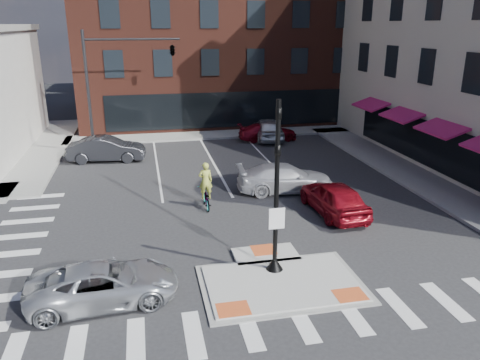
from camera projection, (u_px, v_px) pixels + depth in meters
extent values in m
plane|color=#28282B|center=(278.00, 278.00, 16.16)|extent=(120.00, 120.00, 0.00)
cube|color=gray|center=(282.00, 284.00, 15.68)|extent=(5.40, 3.60, 0.06)
cube|color=#A8A8A3|center=(282.00, 284.00, 15.67)|extent=(5.00, 3.20, 0.12)
cube|color=#A8A8A3|center=(266.00, 255.00, 17.62)|extent=(2.40, 1.40, 0.12)
cube|color=#D65525|center=(233.00, 309.00, 14.17)|extent=(1.00, 0.80, 0.01)
cube|color=#D65525|center=(350.00, 295.00, 14.91)|extent=(1.00, 0.80, 0.01)
cube|color=#D65525|center=(264.00, 250.00, 17.88)|extent=(0.90, 0.90, 0.01)
cube|color=gray|center=(45.00, 149.00, 32.52)|extent=(3.00, 20.00, 0.15)
cube|color=gray|center=(406.00, 171.00, 27.53)|extent=(3.00, 24.00, 0.15)
cube|color=gray|center=(236.00, 133.00, 37.13)|extent=(26.00, 3.00, 0.15)
cube|color=#4B2017|center=(214.00, 33.00, 44.05)|extent=(24.00, 18.00, 15.00)
cube|color=black|center=(233.00, 109.00, 37.51)|extent=(20.00, 0.12, 2.80)
cube|color=black|center=(428.00, 144.00, 27.25)|extent=(0.12, 16.00, 2.60)
cube|color=#C71A67|center=(420.00, 121.00, 26.69)|extent=(1.46, 3.00, 0.58)
cube|color=#C71A67|center=(371.00, 104.00, 32.25)|extent=(1.46, 3.00, 0.58)
cube|color=slate|center=(139.00, 50.00, 62.01)|extent=(10.00, 12.00, 10.00)
cube|color=brown|center=(232.00, 41.00, 66.11)|extent=(12.00, 12.00, 12.00)
cone|color=black|center=(275.00, 263.00, 16.42)|extent=(0.60, 0.60, 0.45)
cylinder|color=black|center=(277.00, 187.00, 15.51)|extent=(0.16, 0.16, 5.80)
cube|color=white|center=(277.00, 219.00, 15.75)|extent=(0.55, 0.04, 0.75)
imported|color=black|center=(278.00, 124.00, 14.84)|extent=(0.18, 0.22, 1.10)
imported|color=black|center=(277.00, 161.00, 15.22)|extent=(0.18, 0.22, 1.10)
cylinder|color=black|center=(88.00, 95.00, 30.10)|extent=(0.20, 0.20, 8.00)
cylinder|color=black|center=(132.00, 39.00, 29.62)|extent=(6.00, 0.14, 0.14)
imported|color=black|center=(172.00, 49.00, 30.30)|extent=(0.48, 2.24, 0.90)
imported|color=silver|center=(104.00, 284.00, 14.55)|extent=(4.79, 2.50, 1.29)
imported|color=maroon|center=(334.00, 198.00, 21.40)|extent=(2.08, 4.63, 1.54)
imported|color=silver|center=(285.00, 178.00, 24.27)|extent=(5.10, 2.32, 1.45)
imported|color=#292A2F|center=(107.00, 149.00, 29.65)|extent=(4.89, 2.11, 1.57)
imported|color=silver|center=(268.00, 129.00, 35.19)|extent=(2.45, 5.03, 1.66)
imported|color=maroon|center=(268.00, 132.00, 35.03)|extent=(4.37, 1.81, 1.26)
imported|color=#3F3F44|center=(206.00, 198.00, 22.21)|extent=(0.62, 1.77, 0.93)
imported|color=#BAC445|center=(206.00, 181.00, 21.93)|extent=(0.65, 0.43, 1.78)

